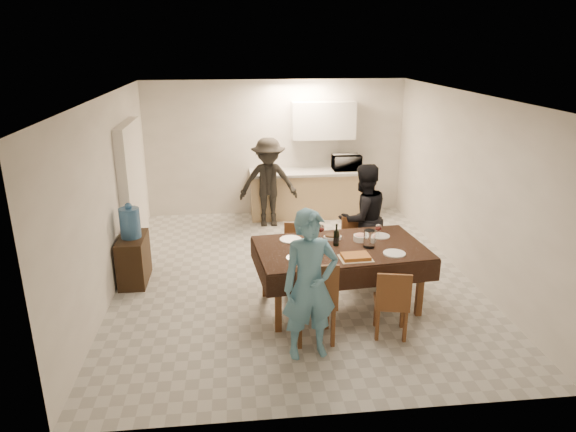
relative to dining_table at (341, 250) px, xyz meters
name	(u,v)px	position (x,y,z in m)	size (l,w,h in m)	color
floor	(294,275)	(-0.48, 0.95, -0.78)	(5.00, 6.00, 0.02)	#BBBCB6
ceiling	(294,95)	(-0.48, 0.95, 1.82)	(5.00, 6.00, 0.02)	white
wall_back	(275,148)	(-0.48, 3.95, 0.52)	(5.00, 0.02, 2.60)	silver
wall_front	(337,288)	(-0.48, -2.05, 0.52)	(5.00, 0.02, 2.60)	silver
wall_left	(109,196)	(-2.98, 0.95, 0.52)	(0.02, 6.00, 2.60)	silver
wall_right	(466,185)	(2.02, 0.95, 0.52)	(0.02, 6.00, 2.60)	silver
stub_partition	(133,189)	(-2.90, 2.15, 0.27)	(0.15, 1.40, 2.10)	silver
kitchen_base_cabinet	(308,195)	(0.12, 3.63, -0.35)	(2.20, 0.60, 0.86)	tan
kitchen_worktop	(308,172)	(0.12, 3.63, 0.10)	(2.24, 0.64, 0.05)	#B4B5AF
upper_cabinet	(323,120)	(0.42, 3.77, 1.07)	(1.20, 0.34, 0.70)	silver
dining_table	(341,250)	(0.00, 0.00, 0.00)	(2.21, 1.43, 0.82)	black
chair_near_left	(316,294)	(-0.45, -0.85, -0.16)	(0.46, 0.46, 0.55)	brown
chair_near_right	(394,297)	(0.45, -0.83, -0.26)	(0.46, 0.46, 0.46)	brown
chair_far_left	(298,250)	(-0.45, 0.67, -0.27)	(0.42, 0.42, 0.45)	brown
chair_far_right	(362,245)	(0.45, 0.66, -0.23)	(0.51, 0.52, 0.49)	brown
console	(134,259)	(-2.76, 1.01, -0.44)	(0.37, 0.73, 0.68)	black
water_jug	(130,223)	(-2.76, 1.01, 0.11)	(0.28, 0.28, 0.42)	teal
wine_bottle	(336,235)	(-0.05, 0.05, 0.18)	(0.07, 0.07, 0.29)	black
water_pitcher	(369,239)	(0.35, -0.05, 0.15)	(0.15, 0.15, 0.22)	white
savoury_tart	(356,257)	(0.10, -0.38, 0.06)	(0.38, 0.29, 0.05)	#C07938
salad_bowl	(361,238)	(0.30, 0.18, 0.07)	(0.19, 0.19, 0.07)	white
mushroom_dish	(333,238)	(-0.05, 0.28, 0.06)	(0.22, 0.22, 0.04)	white
wine_glass_a	(300,250)	(-0.55, -0.25, 0.13)	(0.08, 0.08, 0.18)	white
wine_glass_b	(378,231)	(0.55, 0.25, 0.14)	(0.09, 0.09, 0.20)	white
wine_glass_c	(321,232)	(-0.20, 0.30, 0.14)	(0.09, 0.09, 0.20)	white
plate_near_left	(296,258)	(-0.60, -0.30, 0.04)	(0.24, 0.24, 0.01)	white
plate_near_right	(394,253)	(0.60, -0.30, 0.05)	(0.27, 0.27, 0.02)	white
plate_far_left	(291,239)	(-0.60, 0.30, 0.05)	(0.29, 0.29, 0.02)	white
plate_far_right	(381,236)	(0.60, 0.30, 0.04)	(0.24, 0.24, 0.01)	white
microwave	(347,162)	(0.87, 3.63, 0.28)	(0.53, 0.36, 0.30)	silver
person_near	(310,285)	(-0.55, -1.05, 0.05)	(0.61, 0.40, 1.66)	#5A95B2
person_far	(363,218)	(0.55, 1.05, 0.03)	(0.79, 0.62, 1.63)	black
person_kitchen	(268,182)	(-0.68, 3.18, 0.04)	(1.06, 0.61, 1.65)	black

